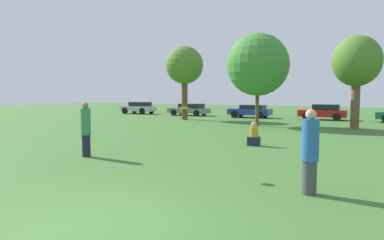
# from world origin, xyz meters

# --- Properties ---
(ground_plane) EXTENTS (120.00, 120.00, 0.00)m
(ground_plane) POSITION_xyz_m (0.00, 0.00, 0.00)
(ground_plane) COLOR #3D6B2D
(person_thrower) EXTENTS (0.34, 0.34, 1.92)m
(person_thrower) POSITION_xyz_m (-4.62, 4.74, 0.97)
(person_thrower) COLOR #191E33
(person_thrower) RESTS_ON ground
(person_catcher) EXTENTS (0.37, 0.37, 1.89)m
(person_catcher) POSITION_xyz_m (3.09, 3.77, 0.95)
(person_catcher) COLOR #3F3F47
(person_catcher) RESTS_ON ground
(frisbee) EXTENTS (0.27, 0.26, 0.11)m
(frisbee) POSITION_xyz_m (-0.39, 4.30, 1.82)
(frisbee) COLOR orange
(bystander_sitting) EXTENTS (0.48, 0.40, 1.03)m
(bystander_sitting) POSITION_xyz_m (-0.18, 10.00, 0.41)
(bystander_sitting) COLOR #191E33
(bystander_sitting) RESTS_ON ground
(tree_0) EXTENTS (3.24, 3.24, 6.33)m
(tree_0) POSITION_xyz_m (-10.16, 21.58, 4.62)
(tree_0) COLOR brown
(tree_0) RESTS_ON ground
(tree_1) EXTENTS (4.27, 4.27, 6.36)m
(tree_1) POSITION_xyz_m (-2.78, 18.76, 4.22)
(tree_1) COLOR brown
(tree_1) RESTS_ON ground
(tree_2) EXTENTS (2.98, 2.98, 5.91)m
(tree_2) POSITION_xyz_m (3.28, 19.97, 4.22)
(tree_2) COLOR brown
(tree_2) RESTS_ON ground
(parked_car_silver) EXTENTS (3.83, 2.01, 1.33)m
(parked_car_silver) POSITION_xyz_m (-18.95, 26.63, 0.71)
(parked_car_silver) COLOR #B2B2B7
(parked_car_silver) RESTS_ON ground
(parked_car_grey) EXTENTS (4.27, 1.93, 1.24)m
(parked_car_grey) POSITION_xyz_m (-12.41, 26.61, 0.65)
(parked_car_grey) COLOR slate
(parked_car_grey) RESTS_ON ground
(parked_car_blue) EXTENTS (3.92, 2.04, 1.21)m
(parked_car_blue) POSITION_xyz_m (-5.84, 26.57, 0.65)
(parked_car_blue) COLOR #1E389E
(parked_car_blue) RESTS_ON ground
(parked_car_red) EXTENTS (3.92, 2.05, 1.34)m
(parked_car_red) POSITION_xyz_m (0.55, 26.96, 0.69)
(parked_car_red) COLOR red
(parked_car_red) RESTS_ON ground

